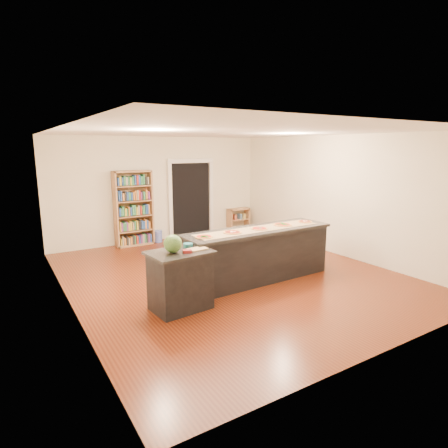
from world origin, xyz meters
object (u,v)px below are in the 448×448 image
bookshelf (134,208)px  low_shelf (238,220)px  waste_bin (158,236)px  watermelon (173,244)px  kitchen_island (258,254)px  side_counter (180,280)px

bookshelf → low_shelf: 3.34m
waste_bin → watermelon: watermelon is taller
low_shelf → waste_bin: (-2.65, -0.05, -0.19)m
kitchen_island → low_shelf: (2.12, 3.84, -0.16)m
kitchen_island → bookshelf: 4.02m
kitchen_island → low_shelf: kitchen_island is taller
kitchen_island → bookshelf: bearing=105.3°
low_shelf → waste_bin: size_ratio=2.17×
kitchen_island → waste_bin: bearing=96.3°
side_counter → waste_bin: bearing=67.3°
kitchen_island → side_counter: kitchen_island is taller
low_shelf → watermelon: (-4.08, -4.31, 0.73)m
bookshelf → watermelon: bookshelf is taller
bookshelf → waste_bin: 1.03m
low_shelf → watermelon: 5.98m
side_counter → low_shelf: 5.84m
side_counter → bookshelf: (0.69, 4.27, 0.50)m
side_counter → waste_bin: 4.45m
low_shelf → bookshelf: bearing=-179.6°
kitchen_island → bookshelf: bookshelf is taller
bookshelf → waste_bin: bookshelf is taller
side_counter → watermelon: (-0.11, -0.01, 0.61)m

